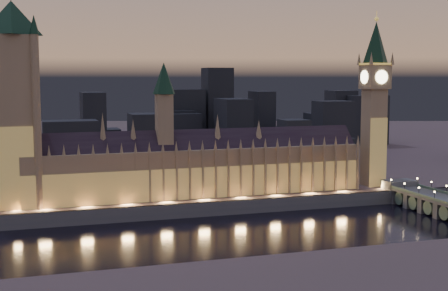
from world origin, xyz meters
name	(u,v)px	position (x,y,z in m)	size (l,w,h in m)	color
ground_plane	(247,232)	(0.00, 0.00, 0.00)	(2000.00, 2000.00, 0.00)	black
north_bank	(112,135)	(0.00, 520.00, 4.00)	(2000.00, 960.00, 8.00)	#4B443A
embankment_wall	(223,208)	(0.00, 41.00, 4.00)	(2000.00, 2.50, 8.00)	#4B5256
palace_of_westminster	(197,165)	(-9.71, 61.74, 26.37)	(202.00, 24.14, 78.00)	#957E5B
victoria_tower	(14,95)	(-110.00, 61.92, 68.35)	(31.68, 31.68, 121.60)	#957E5B
elizabeth_tower	(375,89)	(108.00, 61.92, 69.95)	(18.00, 18.00, 111.04)	#957E5B
city_backdrop	(185,129)	(28.99, 246.87, 31.60)	(459.11, 215.63, 86.13)	black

